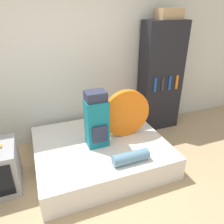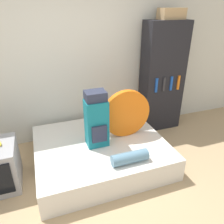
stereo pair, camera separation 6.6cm
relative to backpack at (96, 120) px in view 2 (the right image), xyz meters
The scene contains 8 objects.
ground_plane 1.12m from the backpack, 101.64° to the right, with size 16.00×16.00×0.00m, color tan.
wall_back 1.13m from the backpack, 100.08° to the left, with size 8.00×0.05×2.60m.
bed 0.56m from the backpack, 34.45° to the left, with size 1.85×1.58×0.34m.
backpack is the anchor object (origin of this frame).
tent_bag 0.49m from the backpack, 10.25° to the left, with size 0.72×0.08×0.72m.
sleeping_roll 0.68m from the backpack, 63.43° to the right, with size 0.48×0.15×0.15m.
bookshelf 1.61m from the backpack, 26.10° to the left, with size 0.73×0.38×1.93m.
cardboard_box 2.10m from the backpack, 25.69° to the left, with size 0.40×0.25×0.17m.
Camera 2 is at (-0.51, -1.72, 2.14)m, focal length 35.00 mm.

